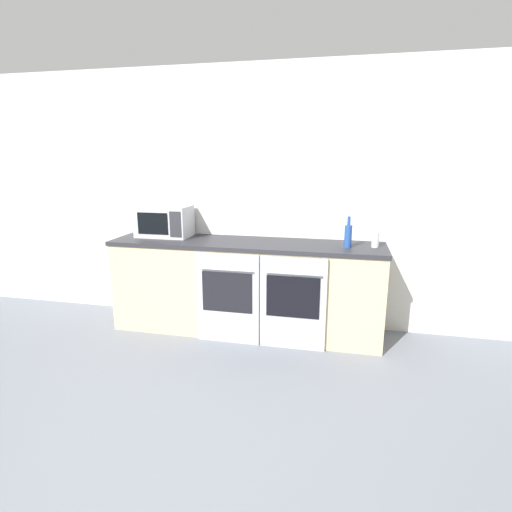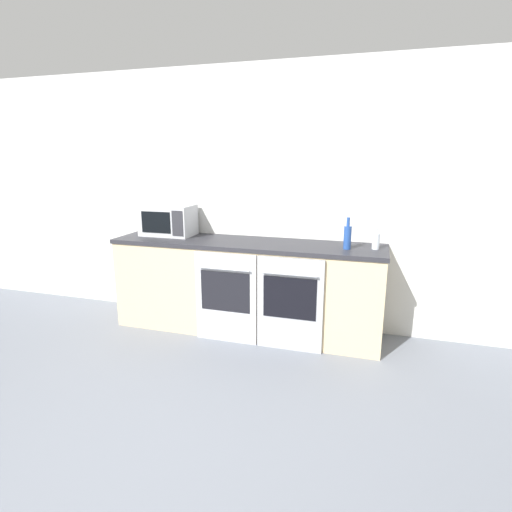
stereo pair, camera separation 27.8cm
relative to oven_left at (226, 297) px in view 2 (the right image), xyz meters
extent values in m
plane|color=slate|center=(0.10, -1.89, -0.44)|extent=(16.00, 16.00, 0.00)
cube|color=silver|center=(0.10, 0.63, 0.86)|extent=(10.00, 0.06, 2.60)
cube|color=#D1B789|center=(0.10, 0.31, 0.00)|extent=(2.64, 0.59, 0.88)
cube|color=#28282D|center=(0.10, 0.31, 0.46)|extent=(2.66, 0.61, 0.04)
cube|color=#B7BABF|center=(0.00, 0.00, -0.01)|extent=(0.60, 0.03, 0.87)
cube|color=black|center=(0.00, -0.02, 0.06)|extent=(0.48, 0.01, 0.38)
cylinder|color=#B7BABF|center=(0.00, -0.04, 0.29)|extent=(0.49, 0.02, 0.02)
cube|color=#A8AAAF|center=(0.61, 0.00, -0.01)|extent=(0.60, 0.03, 0.87)
cube|color=black|center=(0.61, -0.02, 0.06)|extent=(0.48, 0.01, 0.38)
cylinder|color=#A8AAAF|center=(0.61, -0.04, 0.29)|extent=(0.49, 0.02, 0.02)
cube|color=#B7BABF|center=(-0.78, 0.40, 0.64)|extent=(0.54, 0.32, 0.32)
cube|color=black|center=(-0.83, 0.23, 0.64)|extent=(0.32, 0.01, 0.21)
cube|color=#2D2D33|center=(-0.59, 0.23, 0.64)|extent=(0.12, 0.01, 0.25)
cylinder|color=#234793|center=(1.07, 0.26, 0.58)|extent=(0.07, 0.07, 0.20)
cylinder|color=#234793|center=(1.07, 0.26, 0.72)|extent=(0.03, 0.03, 0.08)
cylinder|color=silver|center=(1.31, 0.33, 0.55)|extent=(0.07, 0.07, 0.14)
cylinder|color=silver|center=(1.31, 0.33, 0.65)|extent=(0.03, 0.03, 0.06)
camera|label=1|loc=(1.02, -3.37, 1.27)|focal=28.00mm
camera|label=2|loc=(1.29, -3.30, 1.27)|focal=28.00mm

